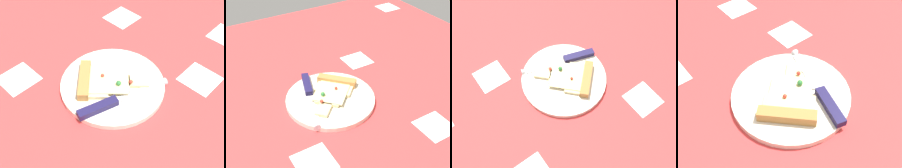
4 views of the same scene
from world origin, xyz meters
TOP-DOWN VIEW (x-y plane):
  - ground_plane at (0.00, 0.01)cm, footprint 135.96×135.96cm
  - plate at (-0.50, -4.48)cm, footprint 26.22×26.22cm
  - pizza_slice at (-2.31, -2.61)cm, footprint 17.65×17.98cm
  - knife at (-4.62, -9.36)cm, footprint 23.50×9.32cm

SIDE VIEW (x-z plane):
  - ground_plane at x=0.00cm, z-range -3.00..0.00cm
  - plate at x=-0.50cm, z-range 0.00..1.40cm
  - knife at x=-4.62cm, z-range 0.78..3.23cm
  - pizza_slice at x=-2.31cm, z-range 0.92..3.45cm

